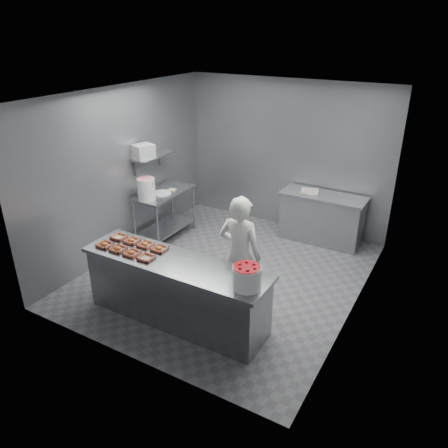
{
  "coord_description": "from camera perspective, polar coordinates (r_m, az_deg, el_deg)",
  "views": [
    {
      "loc": [
        2.98,
        -5.25,
        3.67
      ],
      "look_at": [
        0.07,
        -0.2,
        0.98
      ],
      "focal_mm": 35.0,
      "sensor_mm": 36.0,
      "label": 1
    }
  ],
  "objects": [
    {
      "name": "ceiling",
      "position": [
        6.1,
        0.41,
        16.58
      ],
      "size": [
        4.5,
        4.5,
        0.0
      ],
      "primitive_type": "plane",
      "rotation": [
        3.14,
        0.0,
        0.0
      ],
      "color": "white",
      "rests_on": "wall_back"
    },
    {
      "name": "prep_table",
      "position": [
        8.07,
        -7.75,
        2.13
      ],
      "size": [
        0.6,
        1.2,
        0.9
      ],
      "color": "slate",
      "rests_on": "ground"
    },
    {
      "name": "tray_2",
      "position": [
        5.87,
        -11.97,
        -3.73
      ],
      "size": [
        0.19,
        0.18,
        0.06
      ],
      "color": "tan",
      "rests_on": "service_counter"
    },
    {
      "name": "wall_back",
      "position": [
        8.38,
        8.1,
        8.83
      ],
      "size": [
        4.0,
        0.04,
        2.8
      ],
      "primitive_type": "cube",
      "color": "slate",
      "rests_on": "ground"
    },
    {
      "name": "glaze_bucket",
      "position": [
        7.58,
        -10.11,
        4.58
      ],
      "size": [
        0.32,
        0.3,
        0.46
      ],
      "color": "silver",
      "rests_on": "prep_table"
    },
    {
      "name": "rag",
      "position": [
        8.02,
        -6.79,
        4.48
      ],
      "size": [
        0.16,
        0.14,
        0.02
      ],
      "primitive_type": "cube",
      "rotation": [
        0.0,
        0.0,
        0.29
      ],
      "color": "#CCB28C",
      "rests_on": "prep_table"
    },
    {
      "name": "wall_right",
      "position": [
        5.8,
        17.81,
        0.49
      ],
      "size": [
        0.04,
        4.5,
        2.8
      ],
      "primitive_type": "cube",
      "color": "slate",
      "rests_on": "ground"
    },
    {
      "name": "tray_7",
      "position": [
        5.91,
        -8.45,
        -3.2
      ],
      "size": [
        0.19,
        0.18,
        0.06
      ],
      "color": "tan",
      "rests_on": "service_counter"
    },
    {
      "name": "tray_5",
      "position": [
        6.2,
        -11.96,
        -2.12
      ],
      "size": [
        0.19,
        0.18,
        0.06
      ],
      "color": "tan",
      "rests_on": "service_counter"
    },
    {
      "name": "service_counter",
      "position": [
        5.87,
        -6.26,
        -8.63
      ],
      "size": [
        2.6,
        0.7,
        0.9
      ],
      "color": "slate",
      "rests_on": "ground"
    },
    {
      "name": "tray_3",
      "position": [
        5.73,
        -10.13,
        -4.36
      ],
      "size": [
        0.19,
        0.18,
        0.04
      ],
      "color": "tan",
      "rests_on": "service_counter"
    },
    {
      "name": "tray_6",
      "position": [
        6.05,
        -10.24,
        -2.65
      ],
      "size": [
        0.19,
        0.18,
        0.06
      ],
      "color": "tan",
      "rests_on": "service_counter"
    },
    {
      "name": "back_counter",
      "position": [
        8.11,
        12.62,
        0.79
      ],
      "size": [
        1.5,
        0.6,
        0.9
      ],
      "color": "slate",
      "rests_on": "ground"
    },
    {
      "name": "wall_shelf",
      "position": [
        7.86,
        -9.15,
        8.82
      ],
      "size": [
        0.35,
        0.9,
        0.03
      ],
      "primitive_type": "cube",
      "color": "slate",
      "rests_on": "wall_left"
    },
    {
      "name": "bucket_lid",
      "position": [
        7.87,
        -8.08,
        4.03
      ],
      "size": [
        0.39,
        0.39,
        0.02
      ],
      "primitive_type": "cylinder",
      "rotation": [
        0.0,
        0.0,
        -0.25
      ],
      "color": "silver",
      "rests_on": "prep_table"
    },
    {
      "name": "wall_left",
      "position": [
        7.58,
        -12.97,
        6.73
      ],
      "size": [
        0.04,
        4.5,
        2.8
      ],
      "primitive_type": "cube",
      "color": "slate",
      "rests_on": "ground"
    },
    {
      "name": "floor",
      "position": [
        7.06,
        0.35,
        -6.52
      ],
      "size": [
        4.5,
        4.5,
        0.0
      ],
      "primitive_type": "plane",
      "color": "#4C4C51",
      "rests_on": "ground"
    },
    {
      "name": "tray_0",
      "position": [
        6.17,
        -15.33,
        -2.61
      ],
      "size": [
        0.19,
        0.18,
        0.06
      ],
      "color": "tan",
      "rests_on": "service_counter"
    },
    {
      "name": "strawberry_tub",
      "position": [
        5.0,
        3.01,
        -6.86
      ],
      "size": [
        0.34,
        0.34,
        0.28
      ],
      "color": "silver",
      "rests_on": "service_counter"
    },
    {
      "name": "tray_1",
      "position": [
        6.02,
        -13.69,
        -3.15
      ],
      "size": [
        0.19,
        0.18,
        0.06
      ],
      "color": "tan",
      "rests_on": "service_counter"
    },
    {
      "name": "paper_stack",
      "position": [
        8.01,
        11.14,
        4.25
      ],
      "size": [
        0.35,
        0.29,
        0.05
      ],
      "primitive_type": "cube",
      "rotation": [
        0.0,
        0.0,
        0.25
      ],
      "color": "silver",
      "rests_on": "back_counter"
    },
    {
      "name": "appliance",
      "position": [
        7.62,
        -10.49,
        9.28
      ],
      "size": [
        0.37,
        0.39,
        0.24
      ],
      "primitive_type": "cube",
      "rotation": [
        0.0,
        0.0,
        -0.32
      ],
      "color": "gray",
      "rests_on": "wall_shelf"
    },
    {
      "name": "tray_4",
      "position": [
        6.35,
        -13.57,
        -1.65
      ],
      "size": [
        0.19,
        0.18,
        0.04
      ],
      "color": "tan",
      "rests_on": "service_counter"
    },
    {
      "name": "worker",
      "position": [
        5.87,
        2.1,
        -4.03
      ],
      "size": [
        0.62,
        0.41,
        1.68
      ],
      "primitive_type": "imported",
      "rotation": [
        0.0,
        0.0,
        3.16
      ],
      "color": "silver",
      "rests_on": "ground"
    }
  ]
}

